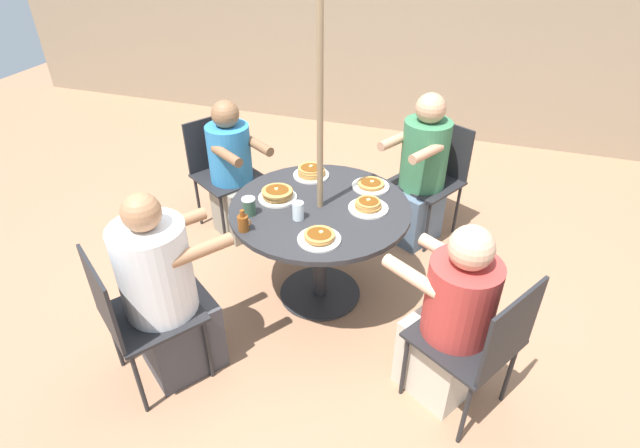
# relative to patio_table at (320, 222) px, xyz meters

# --- Properties ---
(ground_plane) EXTENTS (12.00, 12.00, 0.00)m
(ground_plane) POSITION_rel_patio_table_xyz_m (0.00, 0.00, -0.59)
(ground_plane) COLOR #9E7051
(back_fence) EXTENTS (10.00, 0.06, 1.96)m
(back_fence) POSITION_rel_patio_table_xyz_m (0.00, 3.00, 0.39)
(back_fence) COLOR gray
(back_fence) RESTS_ON ground
(patio_table) EXTENTS (1.12, 1.12, 0.72)m
(patio_table) POSITION_rel_patio_table_xyz_m (0.00, 0.00, 0.00)
(patio_table) COLOR #28282B
(patio_table) RESTS_ON ground
(umbrella_pole) EXTENTS (0.04, 0.04, 2.15)m
(umbrella_pole) POSITION_rel_patio_table_xyz_m (0.00, 0.00, 0.48)
(umbrella_pole) COLOR #846B4C
(umbrella_pole) RESTS_ON ground
(patio_chair_north) EXTENTS (0.63, 0.63, 0.88)m
(patio_chair_north) POSITION_rel_patio_table_xyz_m (-1.03, 0.63, -0.08)
(patio_chair_north) COLOR #232326
(patio_chair_north) RESTS_ON ground
(diner_north) EXTENTS (0.57, 0.52, 1.10)m
(diner_north) POSITION_rel_patio_table_xyz_m (-0.88, 0.53, -0.09)
(diner_north) COLOR gray
(diner_north) RESTS_ON ground
(patio_chair_east) EXTENTS (0.64, 0.64, 0.88)m
(patio_chair_east) POSITION_rel_patio_table_xyz_m (-0.69, -0.99, -0.08)
(patio_chair_east) COLOR #232326
(patio_chair_east) RESTS_ON ground
(diner_east) EXTENTS (0.59, 0.63, 1.17)m
(diner_east) POSITION_rel_patio_table_xyz_m (-0.59, -0.84, -0.07)
(diner_east) COLOR #3D3D42
(diner_east) RESTS_ON ground
(patio_chair_south) EXTENTS (0.63, 0.63, 0.88)m
(patio_chair_south) POSITION_rel_patio_table_xyz_m (1.03, -0.62, -0.08)
(patio_chair_south) COLOR #232326
(patio_chair_south) RESTS_ON ground
(diner_south) EXTENTS (0.61, 0.55, 1.10)m
(diner_south) POSITION_rel_patio_table_xyz_m (0.88, -0.53, -0.09)
(diner_south) COLOR beige
(diner_south) RESTS_ON ground
(patio_chair_west) EXTENTS (0.62, 0.62, 0.88)m
(patio_chair_west) POSITION_rel_patio_table_xyz_m (0.58, 1.06, -0.08)
(patio_chair_west) COLOR #232326
(patio_chair_west) RESTS_ON ground
(diner_west) EXTENTS (0.52, 0.58, 1.18)m
(diner_west) POSITION_rel_patio_table_xyz_m (0.49, 0.90, -0.05)
(diner_west) COLOR slate
(diner_west) RESTS_ON ground
(pancake_plate_a) EXTENTS (0.24, 0.24, 0.06)m
(pancake_plate_a) POSITION_rel_patio_table_xyz_m (0.11, -0.34, 0.14)
(pancake_plate_a) COLOR silver
(pancake_plate_a) RESTS_ON patio_table
(pancake_plate_b) EXTENTS (0.24, 0.24, 0.07)m
(pancake_plate_b) POSITION_rel_patio_table_xyz_m (-0.18, 0.35, 0.15)
(pancake_plate_b) COLOR silver
(pancake_plate_b) RESTS_ON patio_table
(pancake_plate_c) EXTENTS (0.24, 0.24, 0.07)m
(pancake_plate_c) POSITION_rel_patio_table_xyz_m (0.29, 0.06, 0.15)
(pancake_plate_c) COLOR silver
(pancake_plate_c) RESTS_ON patio_table
(pancake_plate_d) EXTENTS (0.24, 0.24, 0.08)m
(pancake_plate_d) POSITION_rel_patio_table_xyz_m (-0.28, -0.00, 0.15)
(pancake_plate_d) COLOR silver
(pancake_plate_d) RESTS_ON patio_table
(pancake_plate_e) EXTENTS (0.24, 0.24, 0.05)m
(pancake_plate_e) POSITION_rel_patio_table_xyz_m (0.24, 0.33, 0.14)
(pancake_plate_e) COLOR silver
(pancake_plate_e) RESTS_ON patio_table
(syrup_bottle) EXTENTS (0.08, 0.06, 0.14)m
(syrup_bottle) POSITION_rel_patio_table_xyz_m (-0.33, -0.39, 0.17)
(syrup_bottle) COLOR brown
(syrup_bottle) RESTS_ON patio_table
(coffee_cup) EXTENTS (0.08, 0.08, 0.11)m
(coffee_cup) POSITION_rel_patio_table_xyz_m (-0.37, -0.22, 0.18)
(coffee_cup) COLOR #33513D
(coffee_cup) RESTS_ON patio_table
(drinking_glass_a) EXTENTS (0.07, 0.07, 0.11)m
(drinking_glass_a) POSITION_rel_patio_table_xyz_m (-0.08, -0.18, 0.18)
(drinking_glass_a) COLOR silver
(drinking_glass_a) RESTS_ON patio_table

